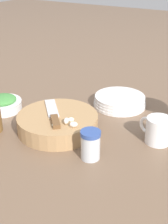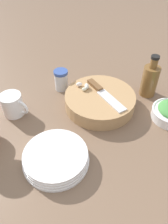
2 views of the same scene
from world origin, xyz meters
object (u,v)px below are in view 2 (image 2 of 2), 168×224
cutting_board (100,101)px  oil_bottle (150,80)px  plate_stack (56,158)px  garlic_cloves (85,86)px  chef_knife (103,93)px  coffee_mug (13,105)px  spice_jar (61,80)px

cutting_board → oil_bottle: (-0.18, -0.11, 0.04)m
plate_stack → garlic_cloves: bearing=-95.2°
garlic_cloves → oil_bottle: oil_bottle is taller
plate_stack → oil_bottle: oil_bottle is taller
chef_knife → coffee_mug: size_ratio=1.59×
spice_jar → plate_stack: (-0.08, 0.35, -0.02)m
chef_knife → plate_stack: chef_knife is taller
cutting_board → chef_knife: 0.03m
chef_knife → garlic_cloves: (0.07, -0.03, 0.00)m
coffee_mug → oil_bottle: oil_bottle is taller
chef_knife → spice_jar: bearing=-65.0°
garlic_cloves → coffee_mug: bearing=29.3°
coffee_mug → oil_bottle: size_ratio=0.63×
spice_jar → oil_bottle: size_ratio=0.51×
spice_jar → cutting_board: bearing=154.4°
chef_knife → coffee_mug: 0.33m
chef_knife → garlic_cloves: 0.08m
cutting_board → coffee_mug: bearing=18.0°
chef_knife → spice_jar: (0.18, -0.07, -0.02)m
cutting_board → oil_bottle: oil_bottle is taller
garlic_cloves → coffee_mug: coffee_mug is taller
cutting_board → plate_stack: cutting_board is taller
garlic_cloves → coffee_mug: size_ratio=0.69×
garlic_cloves → plate_stack: 0.31m
garlic_cloves → spice_jar: size_ratio=0.86×
oil_bottle → plate_stack: bearing=55.0°
cutting_board → spice_jar: 0.19m
garlic_cloves → plate_stack: bearing=84.8°
garlic_cloves → plate_stack: (0.03, 0.31, -0.04)m
cutting_board → plate_stack: bearing=71.3°
coffee_mug → oil_bottle: 0.52m
spice_jar → plate_stack: spice_jar is taller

